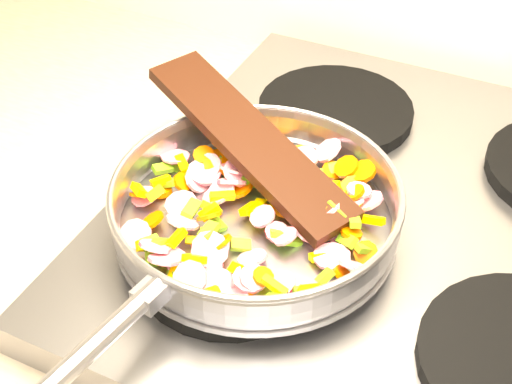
% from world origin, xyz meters
% --- Properties ---
extents(cooktop, '(0.60, 0.60, 0.04)m').
position_xyz_m(cooktop, '(-0.70, 1.67, 0.92)').
color(cooktop, '#939399').
rests_on(cooktop, counter_top).
extents(grate_fl, '(0.19, 0.19, 0.02)m').
position_xyz_m(grate_fl, '(-0.84, 1.52, 0.95)').
color(grate_fl, black).
rests_on(grate_fl, cooktop).
extents(grate_bl, '(0.19, 0.19, 0.02)m').
position_xyz_m(grate_bl, '(-0.84, 1.81, 0.95)').
color(grate_bl, black).
rests_on(grate_bl, cooktop).
extents(saute_pan, '(0.32, 0.48, 0.05)m').
position_xyz_m(saute_pan, '(-0.84, 1.57, 0.98)').
color(saute_pan, '#9E9EA5').
rests_on(saute_pan, grate_fl).
extents(vegetable_heap, '(0.27, 0.27, 0.05)m').
position_xyz_m(vegetable_heap, '(-0.84, 1.58, 0.98)').
color(vegetable_heap, red).
rests_on(vegetable_heap, saute_pan).
extents(wooden_spatula, '(0.27, 0.17, 0.07)m').
position_xyz_m(wooden_spatula, '(-0.87, 1.63, 1.01)').
color(wooden_spatula, black).
rests_on(wooden_spatula, saute_pan).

